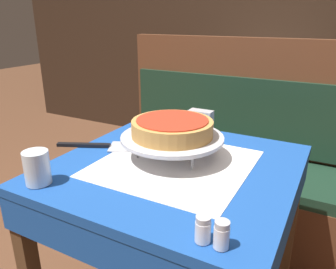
% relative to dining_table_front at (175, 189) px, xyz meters
% --- Properties ---
extents(dining_table_front, '(0.76, 0.76, 0.76)m').
position_rel_dining_table_front_xyz_m(dining_table_front, '(0.00, 0.00, 0.00)').
color(dining_table_front, '#194799').
rests_on(dining_table_front, ground_plane).
extents(dining_table_rear, '(0.69, 0.69, 0.76)m').
position_rel_dining_table_front_xyz_m(dining_table_rear, '(-0.10, 1.66, -0.01)').
color(dining_table_rear, beige).
rests_on(dining_table_rear, ground_plane).
extents(booth_bench, '(1.50, 0.48, 1.11)m').
position_rel_dining_table_front_xyz_m(booth_bench, '(0.01, 0.78, -0.34)').
color(booth_bench, brown).
rests_on(booth_bench, ground_plane).
extents(back_wall_panel, '(6.00, 0.04, 2.40)m').
position_rel_dining_table_front_xyz_m(back_wall_panel, '(0.00, 2.10, 0.54)').
color(back_wall_panel, black).
rests_on(back_wall_panel, ground_plane).
extents(pizza_pan_stand, '(0.35, 0.35, 0.08)m').
position_rel_dining_table_front_xyz_m(pizza_pan_stand, '(-0.03, 0.04, 0.17)').
color(pizza_pan_stand, '#ADADB2').
rests_on(pizza_pan_stand, dining_table_front).
extents(deep_dish_pizza, '(0.27, 0.27, 0.06)m').
position_rel_dining_table_front_xyz_m(deep_dish_pizza, '(-0.03, 0.04, 0.21)').
color(deep_dish_pizza, '#C68E47').
rests_on(deep_dish_pizza, pizza_pan_stand).
extents(pizza_server, '(0.31, 0.19, 0.01)m').
position_rel_dining_table_front_xyz_m(pizza_server, '(-0.30, 0.00, 0.10)').
color(pizza_server, '#BCBCC1').
rests_on(pizza_server, dining_table_front).
extents(water_glass_near, '(0.07, 0.07, 0.10)m').
position_rel_dining_table_front_xyz_m(water_glass_near, '(-0.28, -0.31, 0.15)').
color(water_glass_near, silver).
rests_on(water_glass_near, dining_table_front).
extents(salt_shaker, '(0.03, 0.03, 0.06)m').
position_rel_dining_table_front_xyz_m(salt_shaker, '(0.23, -0.33, 0.13)').
color(salt_shaker, silver).
rests_on(salt_shaker, dining_table_front).
extents(pepper_shaker, '(0.03, 0.03, 0.06)m').
position_rel_dining_table_front_xyz_m(pepper_shaker, '(0.27, -0.33, 0.13)').
color(pepper_shaker, silver).
rests_on(pepper_shaker, dining_table_front).
extents(napkin_holder, '(0.10, 0.05, 0.09)m').
position_rel_dining_table_front_xyz_m(napkin_holder, '(-0.05, 0.34, 0.14)').
color(napkin_holder, '#B2B2B7').
rests_on(napkin_holder, dining_table_front).
extents(condiment_caddy, '(0.11, 0.11, 0.16)m').
position_rel_dining_table_front_xyz_m(condiment_caddy, '(-0.02, 1.68, 0.15)').
color(condiment_caddy, black).
rests_on(condiment_caddy, dining_table_rear).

